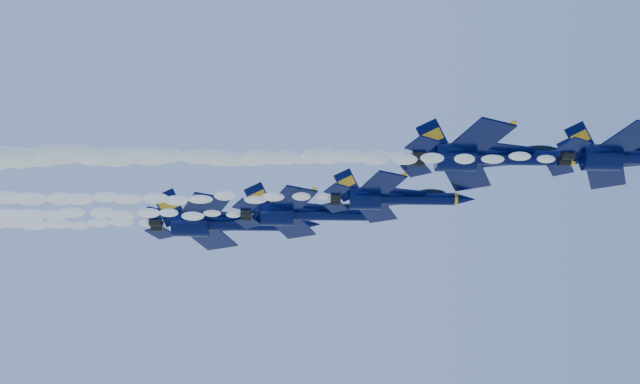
{
  "coord_description": "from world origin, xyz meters",
  "views": [
    {
      "loc": [
        -14.7,
        -78.22,
        113.71
      ],
      "look_at": [
        -12.79,
        2.84,
        153.24
      ],
      "focal_mm": 50.0,
      "sensor_mm": 36.0,
      "label": 1
    }
  ],
  "objects_px": {
    "jet_lead": "(635,157)",
    "jet_second": "(492,156)",
    "jet_fifth": "(225,223)",
    "jet_fourth": "(308,213)",
    "jet_third": "(394,198)"
  },
  "relations": [
    {
      "from": "jet_lead",
      "to": "jet_second",
      "type": "xyz_separation_m",
      "value": [
        -10.05,
        8.71,
        4.58
      ]
    },
    {
      "from": "jet_lead",
      "to": "jet_second",
      "type": "height_order",
      "value": "jet_second"
    },
    {
      "from": "jet_lead",
      "to": "jet_fourth",
      "type": "distance_m",
      "value": 35.81
    },
    {
      "from": "jet_lead",
      "to": "jet_second",
      "type": "distance_m",
      "value": 14.06
    },
    {
      "from": "jet_second",
      "to": "jet_fourth",
      "type": "xyz_separation_m",
      "value": [
        -17.47,
        13.72,
        0.13
      ]
    },
    {
      "from": "jet_second",
      "to": "jet_fifth",
      "type": "distance_m",
      "value": 33.75
    },
    {
      "from": "jet_lead",
      "to": "jet_fifth",
      "type": "height_order",
      "value": "jet_fifth"
    },
    {
      "from": "jet_fourth",
      "to": "jet_fifth",
      "type": "distance_m",
      "value": 11.63
    },
    {
      "from": "jet_lead",
      "to": "jet_third",
      "type": "relative_size",
      "value": 0.99
    },
    {
      "from": "jet_fourth",
      "to": "jet_second",
      "type": "bearing_deg",
      "value": -38.14
    },
    {
      "from": "jet_third",
      "to": "jet_fourth",
      "type": "height_order",
      "value": "jet_fourth"
    },
    {
      "from": "jet_second",
      "to": "jet_fourth",
      "type": "relative_size",
      "value": 1.06
    },
    {
      "from": "jet_fourth",
      "to": "jet_fifth",
      "type": "height_order",
      "value": "jet_fifth"
    },
    {
      "from": "jet_fifth",
      "to": "jet_lead",
      "type": "bearing_deg",
      "value": -37.8
    },
    {
      "from": "jet_lead",
      "to": "jet_fifth",
      "type": "xyz_separation_m",
      "value": [
        -37.12,
        28.8,
        6.31
      ]
    }
  ]
}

